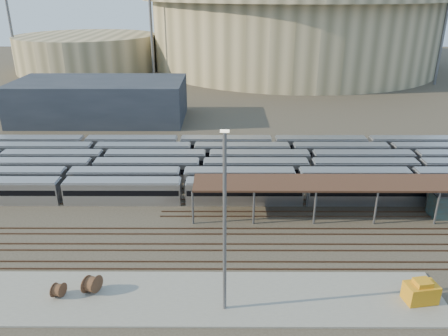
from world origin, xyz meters
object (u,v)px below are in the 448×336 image
cable_reel_east (92,284)px  yard_light_pole (225,226)px  cable_reel_west (58,290)px  yellow_equipment (421,293)px

cable_reel_east → yard_light_pole: (14.46, -2.59, 8.75)m
cable_reel_west → cable_reel_east: size_ratio=0.79×
cable_reel_west → yard_light_pole: yard_light_pole is taller
cable_reel_west → yard_light_pole: 20.08m
yellow_equipment → cable_reel_west: bearing=169.6°
cable_reel_east → yard_light_pole: 17.09m
cable_reel_west → yellow_equipment: (38.61, -0.63, 0.24)m
yard_light_pole → yellow_equipment: 22.53m
cable_reel_west → cable_reel_east: bearing=12.1°
cable_reel_west → cable_reel_east: cable_reel_east is taller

